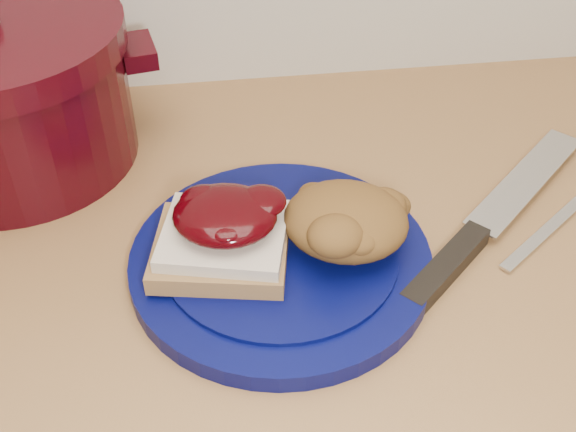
{
  "coord_description": "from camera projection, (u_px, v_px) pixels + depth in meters",
  "views": [
    {
      "loc": [
        -0.07,
        0.93,
        1.4
      ],
      "look_at": [
        -0.0,
        1.45,
        0.95
      ],
      "focal_mm": 45.0,
      "sensor_mm": 36.0,
      "label": 1
    }
  ],
  "objects": [
    {
      "name": "sandwich",
      "position": [
        223.0,
        233.0,
        0.67
      ],
      "size": [
        0.14,
        0.13,
        0.06
      ],
      "rotation": [
        0.0,
        0.0,
        -0.29
      ],
      "color": "olive",
      "rests_on": "plate"
    },
    {
      "name": "chef_knife",
      "position": [
        470.0,
        241.0,
        0.72
      ],
      "size": [
        0.28,
        0.26,
        0.02
      ],
      "rotation": [
        0.0,
        0.0,
        0.75
      ],
      "color": "black",
      "rests_on": "wood_countertop"
    },
    {
      "name": "dutch_oven",
      "position": [
        4.0,
        93.0,
        0.8
      ],
      "size": [
        0.35,
        0.33,
        0.18
      ],
      "rotation": [
        0.0,
        0.0,
        0.18
      ],
      "color": "black",
      "rests_on": "wood_countertop"
    },
    {
      "name": "butter_knife",
      "position": [
        548.0,
        230.0,
        0.75
      ],
      "size": [
        0.14,
        0.11,
        0.0
      ],
      "primitive_type": "cube",
      "rotation": [
        0.0,
        0.0,
        0.65
      ],
      "color": "silver",
      "rests_on": "wood_countertop"
    },
    {
      "name": "stuffing_mound",
      "position": [
        346.0,
        221.0,
        0.68
      ],
      "size": [
        0.14,
        0.13,
        0.06
      ],
      "primitive_type": "ellipsoid",
      "rotation": [
        0.0,
        0.0,
        -0.29
      ],
      "color": "brown",
      "rests_on": "plate"
    },
    {
      "name": "plate",
      "position": [
        281.0,
        261.0,
        0.7
      ],
      "size": [
        0.36,
        0.36,
        0.02
      ],
      "primitive_type": "cylinder",
      "rotation": [
        0.0,
        0.0,
        -0.29
      ],
      "color": "#04073E",
      "rests_on": "wood_countertop"
    }
  ]
}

